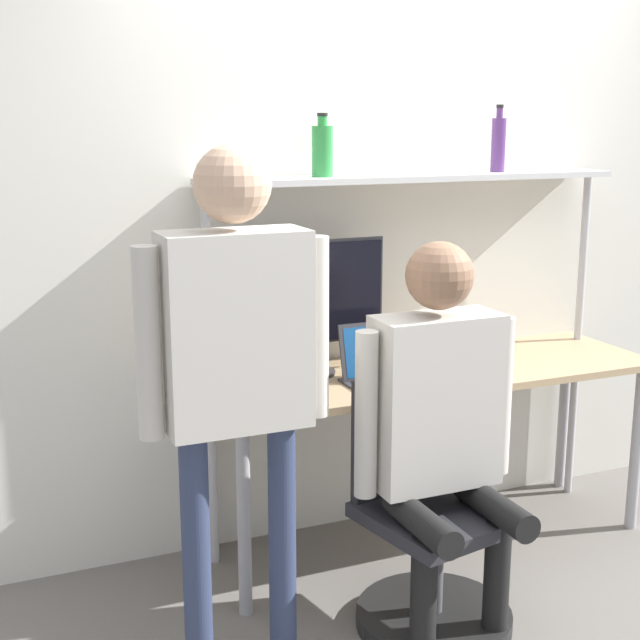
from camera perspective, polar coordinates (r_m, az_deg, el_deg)
name	(u,v)px	position (r m, az deg, el deg)	size (l,w,h in m)	color
ground_plane	(467,575)	(3.76, 9.37, -15.78)	(12.00, 12.00, 0.00)	slate
wall_back	(395,221)	(3.91, 4.80, 6.35)	(8.00, 0.06, 2.70)	silver
desk	(430,387)	(3.75, 7.04, -4.30)	(1.93, 0.62, 0.77)	tan
shelf_unit	(413,225)	(3.76, 5.99, 6.06)	(1.83, 0.26, 1.56)	silver
monitor	(309,299)	(3.56, -0.68, 1.33)	(0.65, 0.21, 0.55)	#333338
laptop	(379,366)	(3.52, 3.81, -2.94)	(0.30, 0.23, 0.23)	#333338
cell_phone	(436,372)	(3.66, 7.46, -3.33)	(0.07, 0.15, 0.01)	black
office_chair	(428,552)	(3.31, 6.91, -14.50)	(0.56, 0.56, 0.90)	black
person_seated	(440,409)	(3.07, 7.71, -5.69)	(0.61, 0.48, 1.39)	black
person_standing	(236,348)	(2.71, -5.41, -1.82)	(0.61, 0.23, 1.72)	#2D3856
bottle_green	(322,150)	(3.55, 0.15, 10.83)	(0.08, 0.08, 0.25)	#2D8C3F
bottle_purple	(498,144)	(3.95, 11.35, 11.01)	(0.06, 0.06, 0.28)	#593372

